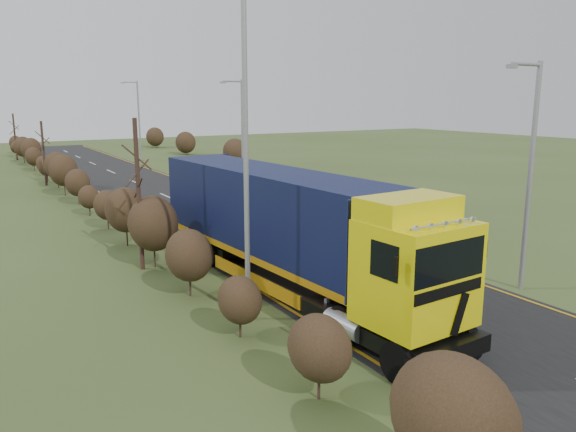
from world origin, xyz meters
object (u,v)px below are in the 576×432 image
at_px(lorry, 288,224).
at_px(streetlight_near, 529,169).
at_px(car_blue_sedan, 251,175).
at_px(speed_sign, 303,183).
at_px(car_red_hatchback, 272,189).

distance_m(lorry, streetlight_near, 8.60).
distance_m(lorry, car_blue_sedan, 26.32).
height_order(lorry, speed_sign, lorry).
relative_size(car_red_hatchback, car_blue_sedan, 0.97).
bearing_deg(car_blue_sedan, speed_sign, 103.89).
relative_size(lorry, streetlight_near, 1.96).
xyz_separation_m(lorry, speed_sign, (8.40, 12.27, -0.76)).
bearing_deg(speed_sign, lorry, -124.40).
height_order(lorry, car_blue_sedan, lorry).
height_order(lorry, car_red_hatchback, lorry).
bearing_deg(car_red_hatchback, streetlight_near, 81.22).
xyz_separation_m(car_blue_sedan, speed_sign, (-2.41, -11.67, 0.99)).
bearing_deg(lorry, car_red_hatchback, 58.85).
xyz_separation_m(car_red_hatchback, car_blue_sedan, (2.14, 7.31, -0.00)).
relative_size(car_blue_sedan, streetlight_near, 0.54).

